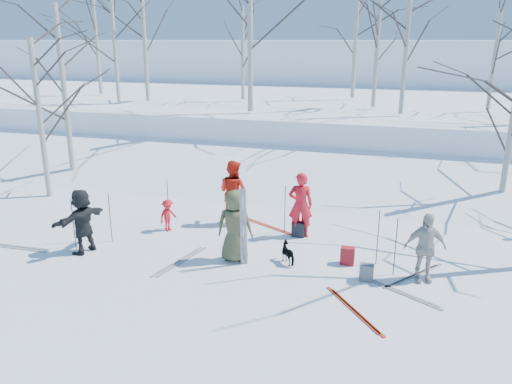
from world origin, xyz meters
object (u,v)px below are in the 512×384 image
(dog, at_px, (289,253))
(backpack_red, at_px, (347,256))
(skier_olive_center, at_px, (235,226))
(skier_grey_west, at_px, (82,221))
(backpack_dark, at_px, (299,229))
(skier_cream_east, at_px, (425,248))
(skier_redor_behind, at_px, (233,192))
(backpack_grey, at_px, (367,272))
(skier_red_north, at_px, (301,205))
(skier_red_seated, at_px, (168,215))

(dog, distance_m, backpack_red, 1.37)
(skier_olive_center, relative_size, dog, 2.94)
(skier_grey_west, relative_size, backpack_dark, 4.07)
(skier_olive_center, height_order, skier_cream_east, skier_olive_center)
(skier_redor_behind, distance_m, backpack_grey, 4.79)
(skier_olive_center, height_order, backpack_red, skier_olive_center)
(skier_red_north, distance_m, dog, 1.85)
(skier_red_north, distance_m, skier_red_seated, 3.64)
(backpack_red, bearing_deg, backpack_dark, 136.85)
(skier_grey_west, relative_size, backpack_grey, 4.28)
(skier_olive_center, xyz_separation_m, skier_red_seated, (-2.39, 1.28, -0.42))
(skier_cream_east, distance_m, backpack_red, 1.80)
(skier_red_north, distance_m, skier_cream_east, 3.57)
(backpack_grey, bearing_deg, skier_redor_behind, 147.19)
(skier_red_seated, relative_size, backpack_dark, 2.24)
(skier_olive_center, height_order, skier_red_seated, skier_olive_center)
(skier_olive_center, relative_size, skier_red_seated, 1.94)
(skier_red_north, xyz_separation_m, backpack_grey, (1.94, -2.12, -0.69))
(skier_red_north, bearing_deg, backpack_dark, 26.84)
(skier_olive_center, bearing_deg, skier_grey_west, 2.12)
(skier_red_seated, distance_m, backpack_dark, 3.59)
(backpack_grey, bearing_deg, dog, 168.11)
(skier_olive_center, relative_size, backpack_red, 4.15)
(skier_grey_west, bearing_deg, skier_red_seated, 160.21)
(dog, bearing_deg, backpack_dark, -130.09)
(backpack_dark, bearing_deg, skier_grey_west, -152.30)
(skier_redor_behind, bearing_deg, skier_red_seated, 56.21)
(backpack_red, relative_size, backpack_grey, 1.11)
(skier_red_north, bearing_deg, backpack_red, 123.71)
(backpack_dark, bearing_deg, skier_red_seated, -169.71)
(skier_red_north, xyz_separation_m, skier_grey_west, (-4.89, -2.58, -0.07))
(skier_red_seated, distance_m, dog, 3.83)
(skier_red_north, distance_m, backpack_grey, 2.95)
(skier_olive_center, height_order, dog, skier_olive_center)
(skier_redor_behind, relative_size, skier_cream_east, 1.18)
(skier_redor_behind, xyz_separation_m, backpack_grey, (3.98, -2.57, -0.73))
(backpack_grey, bearing_deg, backpack_red, 124.87)
(skier_grey_west, relative_size, dog, 2.74)
(backpack_grey, bearing_deg, skier_olive_center, 176.83)
(skier_redor_behind, xyz_separation_m, skier_red_seated, (-1.51, -1.11, -0.47))
(skier_redor_behind, distance_m, backpack_red, 4.01)
(skier_grey_west, distance_m, dog, 5.11)
(dog, xyz_separation_m, backpack_grey, (1.82, -0.38, -0.06))
(backpack_red, bearing_deg, skier_grey_west, -169.46)
(skier_redor_behind, bearing_deg, backpack_dark, -173.37)
(backpack_grey, bearing_deg, skier_red_seated, 165.17)
(skier_redor_behind, distance_m, skier_grey_west, 4.16)
(skier_red_seated, distance_m, skier_cream_east, 6.76)
(skier_olive_center, bearing_deg, skier_red_seated, -35.69)
(skier_red_north, height_order, backpack_red, skier_red_north)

